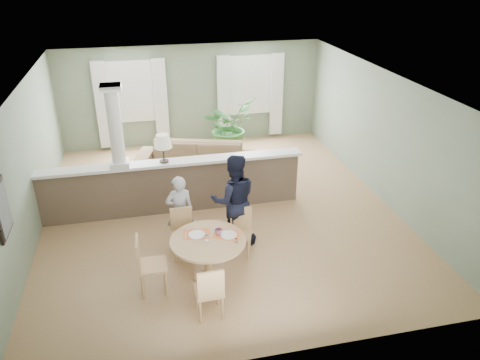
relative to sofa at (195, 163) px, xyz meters
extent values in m
plane|color=tan|center=(0.27, -1.63, -0.40)|extent=(8.00, 8.00, 0.00)
cube|color=gray|center=(0.27, 2.37, 0.95)|extent=(7.00, 0.02, 2.70)
cube|color=gray|center=(-3.23, -1.63, 0.95)|extent=(0.02, 8.00, 2.70)
cube|color=gray|center=(3.77, -1.63, 0.95)|extent=(0.02, 8.00, 2.70)
cube|color=gray|center=(0.27, -5.63, 0.95)|extent=(7.00, 0.02, 2.70)
cube|color=white|center=(0.27, -1.63, 2.30)|extent=(7.00, 8.00, 0.02)
cube|color=white|center=(-1.33, 2.34, 1.15)|extent=(1.10, 0.02, 1.50)
cube|color=white|center=(-1.33, 2.32, 1.15)|extent=(1.22, 0.04, 1.62)
cube|color=white|center=(1.87, 2.34, 1.15)|extent=(1.10, 0.02, 1.50)
cube|color=white|center=(1.87, 2.32, 1.15)|extent=(1.22, 0.04, 1.62)
cube|color=white|center=(-2.08, 2.25, 0.85)|extent=(0.35, 0.10, 2.30)
cube|color=white|center=(-0.58, 2.25, 0.85)|extent=(0.35, 0.10, 2.30)
cube|color=white|center=(1.12, 2.25, 0.85)|extent=(0.35, 0.10, 2.30)
cube|color=white|center=(2.62, 2.25, 0.85)|extent=(0.35, 0.10, 2.30)
cube|color=black|center=(-3.20, -3.63, 1.15)|extent=(0.04, 0.62, 0.82)
cube|color=#676357|center=(-3.18, -3.63, 1.15)|extent=(0.02, 0.52, 0.72)
cube|color=brown|center=(-0.63, -1.43, 0.12)|extent=(5.20, 0.22, 1.05)
cube|color=white|center=(-0.63, -1.43, 0.68)|extent=(5.32, 0.36, 0.06)
cube|color=white|center=(-1.63, -1.43, 0.76)|extent=(0.36, 0.36, 0.10)
cylinder|color=white|center=(-1.63, -1.43, 1.50)|extent=(0.26, 0.26, 1.39)
cube|color=white|center=(-1.63, -1.43, 2.25)|extent=(0.38, 0.38, 0.10)
cylinder|color=black|center=(-0.78, -1.43, 0.72)|extent=(0.18, 0.18, 0.03)
cylinder|color=black|center=(-0.78, -1.43, 0.88)|extent=(0.03, 0.03, 0.28)
cone|color=#F2E9C8|center=(-0.78, -1.43, 1.15)|extent=(0.36, 0.36, 0.26)
imported|color=olive|center=(0.00, 0.00, 0.00)|extent=(2.97, 1.85, 0.81)
imported|color=#2D6528|center=(1.08, 1.41, 0.33)|extent=(1.76, 1.74, 1.48)
cylinder|color=tan|center=(-0.30, -3.79, -0.38)|extent=(0.51, 0.51, 0.04)
cylinder|color=tan|center=(-0.30, -3.79, -0.04)|extent=(0.14, 0.14, 0.66)
cylinder|color=tan|center=(-0.30, -3.79, 0.31)|extent=(1.21, 1.21, 0.04)
cube|color=#E24E32|center=(-0.45, -3.60, 0.33)|extent=(0.47, 0.37, 0.01)
cube|color=#E24E32|center=(0.02, -3.72, 0.33)|extent=(0.53, 0.48, 0.01)
cylinder|color=white|center=(-0.46, -3.62, 0.34)|extent=(0.26, 0.26, 0.01)
cylinder|color=white|center=(0.04, -3.74, 0.34)|extent=(0.26, 0.26, 0.01)
cylinder|color=white|center=(-0.32, -3.81, 0.38)|extent=(0.07, 0.07, 0.09)
cube|color=silver|center=(-0.52, -3.67, 0.35)|extent=(0.04, 0.18, 0.00)
cube|color=silver|center=(-0.63, -3.61, 0.34)|extent=(0.04, 0.21, 0.00)
cylinder|color=white|center=(0.12, -3.97, 0.36)|extent=(0.04, 0.04, 0.07)
cylinder|color=silver|center=(0.12, -3.97, 0.40)|extent=(0.04, 0.04, 0.01)
imported|color=#266AB2|center=(-0.11, -3.67, 0.38)|extent=(0.14, 0.14, 0.09)
cube|color=tan|center=(-0.64, -3.10, 0.02)|extent=(0.40, 0.40, 0.05)
cylinder|color=tan|center=(-0.80, -3.26, -0.20)|extent=(0.04, 0.04, 0.40)
cylinder|color=tan|center=(-0.48, -3.26, -0.20)|extent=(0.04, 0.04, 0.40)
cylinder|color=tan|center=(-0.79, -2.94, -0.20)|extent=(0.04, 0.04, 0.40)
cylinder|color=tan|center=(-0.47, -2.94, -0.20)|extent=(0.04, 0.04, 0.40)
cube|color=tan|center=(-0.63, -2.92, 0.25)|extent=(0.38, 0.04, 0.43)
cube|color=tan|center=(0.34, -3.26, 0.02)|extent=(0.49, 0.49, 0.05)
cylinder|color=tan|center=(0.14, -3.36, -0.20)|extent=(0.04, 0.04, 0.40)
cylinder|color=tan|center=(0.45, -3.45, -0.20)|extent=(0.04, 0.04, 0.40)
cylinder|color=tan|center=(0.24, -3.06, -0.20)|extent=(0.04, 0.04, 0.40)
cylinder|color=tan|center=(0.54, -3.15, -0.20)|extent=(0.04, 0.04, 0.40)
cube|color=tan|center=(0.40, -3.09, 0.25)|extent=(0.37, 0.15, 0.43)
cube|color=tan|center=(-0.43, -4.65, 0.03)|extent=(0.42, 0.42, 0.05)
cylinder|color=tan|center=(-0.28, -4.48, -0.20)|extent=(0.04, 0.04, 0.41)
cylinder|color=tan|center=(-0.60, -4.49, -0.20)|extent=(0.04, 0.04, 0.41)
cylinder|color=tan|center=(-0.27, -4.81, -0.20)|extent=(0.04, 0.04, 0.41)
cylinder|color=tan|center=(-0.59, -4.82, -0.20)|extent=(0.04, 0.04, 0.41)
cube|color=tan|center=(-0.43, -4.83, 0.27)|extent=(0.38, 0.05, 0.44)
cube|color=tan|center=(-1.20, -3.93, 0.06)|extent=(0.44, 0.44, 0.05)
cylinder|color=tan|center=(-1.02, -4.11, -0.18)|extent=(0.04, 0.04, 0.45)
cylinder|color=tan|center=(-1.02, -3.76, -0.18)|extent=(0.04, 0.04, 0.45)
cylinder|color=tan|center=(-1.37, -4.11, -0.18)|extent=(0.04, 0.04, 0.45)
cylinder|color=tan|center=(-1.37, -3.75, -0.18)|extent=(0.04, 0.04, 0.45)
cube|color=tan|center=(-1.39, -3.93, 0.33)|extent=(0.05, 0.42, 0.48)
imported|color=#A4A4A9|center=(-0.64, -2.70, 0.28)|extent=(0.53, 0.37, 1.37)
imported|color=black|center=(0.32, -2.84, 0.46)|extent=(0.87, 0.70, 1.73)
camera|label=1|loc=(-1.17, -9.99, 4.42)|focal=35.00mm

